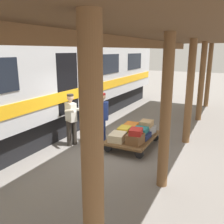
# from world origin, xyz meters

# --- Properties ---
(ground_plane) EXTENTS (60.00, 60.00, 0.00)m
(ground_plane) POSITION_xyz_m (0.00, 0.00, 0.00)
(ground_plane) COLOR slate
(platform_canopy) EXTENTS (3.20, 15.97, 3.56)m
(platform_canopy) POSITION_xyz_m (-1.80, -0.00, 3.26)
(platform_canopy) COLOR brown
(platform_canopy) RESTS_ON ground_plane
(train_car) EXTENTS (3.02, 17.27, 4.00)m
(train_car) POSITION_xyz_m (3.34, 0.00, 2.06)
(train_car) COLOR #B7BABF
(train_car) RESTS_ON ground_plane
(luggage_cart) EXTENTS (1.29, 1.93, 0.33)m
(luggage_cart) POSITION_xyz_m (-0.38, -0.35, 0.29)
(luggage_cart) COLOR brown
(luggage_cart) RESTS_ON ground_plane
(suitcase_gray_aluminum) EXTENTS (0.54, 0.56, 0.25)m
(suitcase_gray_aluminum) POSITION_xyz_m (-0.67, -0.88, 0.46)
(suitcase_gray_aluminum) COLOR #9EA0A5
(suitcase_gray_aluminum) RESTS_ON luggage_cart
(suitcase_orange_carryall) EXTENTS (0.48, 0.64, 0.24)m
(suitcase_orange_carryall) POSITION_xyz_m (-0.09, -0.88, 0.45)
(suitcase_orange_carryall) COLOR #CC6B23
(suitcase_orange_carryall) RESTS_ON luggage_cart
(suitcase_navy_fabric) EXTENTS (0.51, 0.56, 0.16)m
(suitcase_navy_fabric) POSITION_xyz_m (-0.67, -0.35, 0.41)
(suitcase_navy_fabric) COLOR navy
(suitcase_navy_fabric) RESTS_ON luggage_cart
(suitcase_yellow_case) EXTENTS (0.41, 0.51, 0.28)m
(suitcase_yellow_case) POSITION_xyz_m (-0.09, -0.35, 0.47)
(suitcase_yellow_case) COLOR gold
(suitcase_yellow_case) RESTS_ON luggage_cart
(suitcase_cream_canvas) EXTENTS (0.52, 0.67, 0.23)m
(suitcase_cream_canvas) POSITION_xyz_m (-0.09, 0.18, 0.45)
(suitcase_cream_canvas) COLOR beige
(suitcase_cream_canvas) RESTS_ON luggage_cart
(suitcase_brown_leather) EXTENTS (0.46, 0.51, 0.30)m
(suitcase_brown_leather) POSITION_xyz_m (-0.67, 0.18, 0.48)
(suitcase_brown_leather) COLOR brown
(suitcase_brown_leather) RESTS_ON luggage_cart
(suitcase_tan_vintage) EXTENTS (0.41, 0.48, 0.18)m
(suitcase_tan_vintage) POSITION_xyz_m (-0.65, -0.89, 0.67)
(suitcase_tan_vintage) COLOR tan
(suitcase_tan_vintage) RESTS_ON suitcase_gray_aluminum
(suitcase_red_plastic) EXTENTS (0.43, 0.49, 0.17)m
(suitcase_red_plastic) POSITION_xyz_m (-0.69, 0.20, 0.71)
(suitcase_red_plastic) COLOR #AD231E
(suitcase_red_plastic) RESTS_ON suitcase_brown_leather
(suitcase_teal_softside) EXTENTS (0.42, 0.46, 0.17)m
(suitcase_teal_softside) POSITION_xyz_m (-0.63, -0.35, 0.58)
(suitcase_teal_softside) COLOR #1E666B
(suitcase_teal_softside) RESTS_ON suitcase_navy_fabric
(porter_in_overalls) EXTENTS (0.73, 0.57, 1.70)m
(porter_in_overalls) POSITION_xyz_m (0.64, -0.16, 0.93)
(porter_in_overalls) COLOR navy
(porter_in_overalls) RESTS_ON ground_plane
(porter_by_door) EXTENTS (0.74, 0.58, 1.70)m
(porter_by_door) POSITION_xyz_m (1.42, 0.45, 0.93)
(porter_by_door) COLOR #332D28
(porter_by_door) RESTS_ON ground_plane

